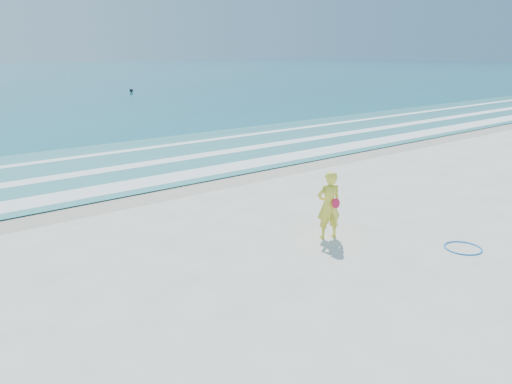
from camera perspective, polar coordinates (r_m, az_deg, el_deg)
ground at (r=11.57m, az=10.21°, el=-9.59°), size 400.00×400.00×0.00m
wet_sand at (r=18.33m, az=-11.38°, el=0.02°), size 400.00×2.40×0.00m
shallow at (r=22.76m, az=-17.27°, el=2.83°), size 400.00×10.00×0.01m
foam_near at (r=19.45m, az=-13.17°, el=0.99°), size 400.00×1.40×0.01m
foam_mid at (r=22.03m, az=-16.49°, el=2.50°), size 400.00×0.90×0.01m
foam_far at (r=25.06m, az=-19.42°, el=3.82°), size 400.00×0.60×0.01m
hoop at (r=13.99m, az=22.58°, el=-5.93°), size 0.97×0.97×0.03m
buoy at (r=62.14m, az=-14.07°, el=11.20°), size 0.42×0.42×0.42m
woman at (r=13.49m, az=8.32°, el=-1.50°), size 0.79×0.66×1.86m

